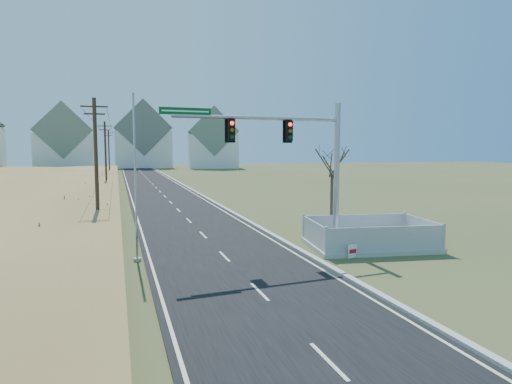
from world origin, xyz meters
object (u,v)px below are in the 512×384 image
bare_tree (332,160)px  flagpole (136,195)px  fence_enclosure (369,242)px  open_sign (352,251)px  traffic_signal_mast (306,162)px

bare_tree → flagpole: bearing=-169.7°
fence_enclosure → open_sign: (-2.20, -2.07, 0.08)m
open_sign → bare_tree: bare_tree is taller
flagpole → fence_enclosure: bearing=-2.4°
traffic_signal_mast → bare_tree: (2.73, 2.38, 0.01)m
flagpole → bare_tree: bearing=10.3°
traffic_signal_mast → fence_enclosure: (3.79, -0.25, -4.55)m
flagpole → bare_tree: flagpole is taller
flagpole → traffic_signal_mast: bearing=-1.8°
traffic_signal_mast → flagpole: 9.03m
fence_enclosure → open_sign: size_ratio=10.34×
fence_enclosure → open_sign: 3.02m
fence_enclosure → flagpole: 13.03m
open_sign → bare_tree: (1.14, 4.71, 4.48)m
traffic_signal_mast → bare_tree: 3.62m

